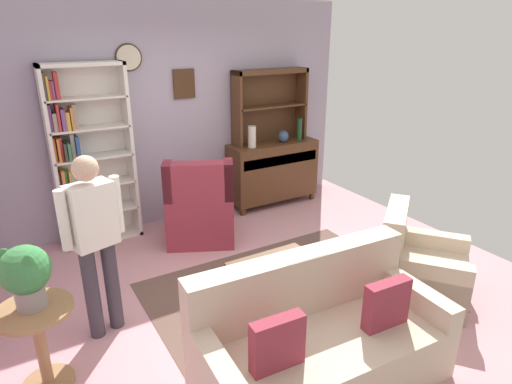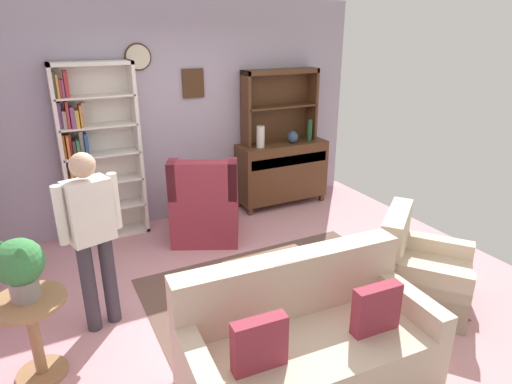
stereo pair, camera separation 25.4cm
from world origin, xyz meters
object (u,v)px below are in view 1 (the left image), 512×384
(vase_round, at_px, (283,136))
(armchair_floral, at_px, (418,269))
(plant_stand, at_px, (40,339))
(sideboard_hutch, at_px, (269,96))
(vase_tall, at_px, (252,137))
(couch_floral, at_px, (318,342))
(book_stack, at_px, (280,260))
(wingback_chair, at_px, (201,211))
(bookshelf, at_px, (86,157))
(coffee_table, at_px, (275,270))
(bottle_wine, at_px, (299,129))
(potted_plant_large, at_px, (25,273))
(sideboard, at_px, (273,170))
(person_reading, at_px, (95,235))

(vase_round, distance_m, armchair_floral, 2.77)
(vase_round, xyz_separation_m, plant_stand, (-3.45, -2.09, -0.60))
(sideboard_hutch, bearing_deg, vase_tall, -154.11)
(couch_floral, relative_size, armchair_floral, 1.71)
(couch_floral, bearing_deg, vase_tall, 68.31)
(sideboard_hutch, xyz_separation_m, book_stack, (-1.33, -2.30, -1.08))
(vase_round, bearing_deg, wingback_chair, -161.19)
(book_stack, bearing_deg, bookshelf, 117.29)
(vase_round, relative_size, plant_stand, 0.26)
(sideboard_hutch, distance_m, coffee_table, 2.89)
(bottle_wine, xyz_separation_m, book_stack, (-1.72, -2.11, -0.60))
(bookshelf, height_order, wingback_chair, bookshelf)
(potted_plant_large, height_order, coffee_table, potted_plant_large)
(armchair_floral, relative_size, wingback_chair, 1.02)
(sideboard, distance_m, sideboard_hutch, 1.06)
(couch_floral, bearing_deg, sideboard_hutch, 63.61)
(vase_round, height_order, potted_plant_large, potted_plant_large)
(potted_plant_large, height_order, person_reading, person_reading)
(coffee_table, bearing_deg, armchair_floral, -25.41)
(sideboard_hutch, distance_m, book_stack, 2.87)
(sideboard, height_order, person_reading, person_reading)
(plant_stand, height_order, potted_plant_large, potted_plant_large)
(couch_floral, bearing_deg, plant_stand, 151.69)
(coffee_table, bearing_deg, vase_tall, 65.15)
(coffee_table, bearing_deg, sideboard_hutch, 59.14)
(couch_floral, bearing_deg, coffee_table, 75.66)
(couch_floral, distance_m, armchair_floral, 1.53)
(bookshelf, relative_size, couch_floral, 1.14)
(sideboard, bearing_deg, book_stack, -121.15)
(bookshelf, xyz_separation_m, wingback_chair, (1.10, -0.67, -0.66))
(vase_round, distance_m, book_stack, 2.63)
(vase_tall, xyz_separation_m, bottle_wine, (0.78, -0.01, 0.01))
(sideboard_hutch, height_order, couch_floral, sideboard_hutch)
(bookshelf, distance_m, coffee_table, 2.60)
(bookshelf, distance_m, potted_plant_large, 2.37)
(wingback_chair, height_order, person_reading, person_reading)
(sideboard, relative_size, armchair_floral, 1.21)
(sideboard, distance_m, vase_round, 0.52)
(book_stack, bearing_deg, potted_plant_large, 178.17)
(potted_plant_large, bearing_deg, person_reading, 36.72)
(bottle_wine, bearing_deg, armchair_floral, -100.48)
(vase_tall, distance_m, vase_round, 0.52)
(plant_stand, bearing_deg, vase_tall, 35.29)
(vase_tall, bearing_deg, person_reading, -145.43)
(bookshelf, bearing_deg, plant_stand, -110.05)
(wingback_chair, bearing_deg, couch_floral, -94.27)
(couch_floral, bearing_deg, armchair_floral, 13.44)
(potted_plant_large, bearing_deg, couch_floral, -28.87)
(sideboard, distance_m, couch_floral, 3.48)
(bottle_wine, relative_size, armchair_floral, 0.30)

